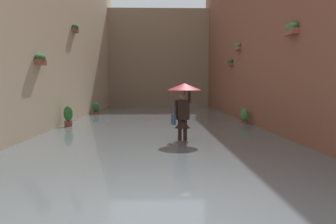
{
  "coord_description": "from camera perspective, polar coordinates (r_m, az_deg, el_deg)",
  "views": [
    {
      "loc": [
        0.01,
        4.44,
        1.86
      ],
      "look_at": [
        -0.3,
        -6.26,
        1.02
      ],
      "focal_mm": 36.13,
      "sensor_mm": 36.0,
      "label": 1
    }
  ],
  "objects": [
    {
      "name": "building_facade_far",
      "position": [
        28.79,
        -1.62,
        8.86
      ],
      "size": [
        11.83,
        1.8,
        8.12
      ],
      "primitive_type": "cube",
      "color": "gray",
      "rests_on": "ground_plane"
    },
    {
      "name": "person_wading",
      "position": [
        10.47,
        2.63,
        2.12
      ],
      "size": [
        1.06,
        1.06,
        2.01
      ],
      "color": "#2D2319",
      "rests_on": "ground_plane"
    },
    {
      "name": "potted_plant_mid_right",
      "position": [
        14.83,
        -16.48,
        -0.86
      ],
      "size": [
        0.37,
        0.37,
        1.01
      ],
      "color": "brown",
      "rests_on": "ground_plane"
    },
    {
      "name": "ground_plane",
      "position": [
        16.23,
        -1.58,
        -2.1
      ],
      "size": [
        60.0,
        60.0,
        0.0
      ],
      "primitive_type": "plane",
      "color": "#605B56"
    },
    {
      "name": "potted_plant_far_right",
      "position": [
        20.6,
        -12.05,
        0.41
      ],
      "size": [
        0.39,
        0.39,
        0.84
      ],
      "color": "#9E563D",
      "rests_on": "ground_plane"
    },
    {
      "name": "potted_plant_near_left",
      "position": [
        15.36,
        12.8,
        -0.91
      ],
      "size": [
        0.36,
        0.36,
        0.86
      ],
      "color": "brown",
      "rests_on": "ground_plane"
    },
    {
      "name": "flood_water",
      "position": [
        16.22,
        -1.58,
        -1.83
      ],
      "size": [
        9.03,
        29.36,
        0.16
      ],
      "primitive_type": "cube",
      "color": "slate",
      "rests_on": "ground_plane"
    }
  ]
}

